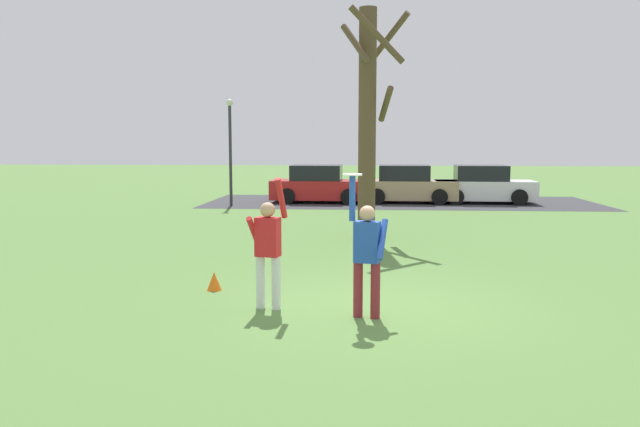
% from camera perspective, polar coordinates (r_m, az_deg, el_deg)
% --- Properties ---
extents(ground_plane, '(120.00, 120.00, 0.00)m').
position_cam_1_polar(ground_plane, '(9.89, 5.03, -8.53)').
color(ground_plane, '#567F3D').
extents(person_catcher, '(0.57, 0.48, 2.08)m').
position_cam_1_polar(person_catcher, '(9.16, 4.28, -3.44)').
color(person_catcher, maroon).
rests_on(person_catcher, ground_plane).
extents(person_defender, '(0.61, 0.53, 2.04)m').
position_cam_1_polar(person_defender, '(9.65, -4.74, -2.94)').
color(person_defender, silver).
rests_on(person_defender, ground_plane).
extents(frisbee_disc, '(0.28, 0.28, 0.02)m').
position_cam_1_polar(frisbee_disc, '(9.09, 2.96, 3.54)').
color(frisbee_disc, white).
rests_on(frisbee_disc, person_catcher).
extents(parked_car_red, '(4.15, 2.13, 1.59)m').
position_cam_1_polar(parked_car_red, '(26.75, -0.09, 2.56)').
color(parked_car_red, red).
rests_on(parked_car_red, ground_plane).
extents(parked_car_tan, '(4.15, 2.13, 1.59)m').
position_cam_1_polar(parked_car_tan, '(26.91, 7.85, 2.52)').
color(parked_car_tan, tan).
rests_on(parked_car_tan, ground_plane).
extents(parked_car_white, '(4.15, 2.13, 1.59)m').
position_cam_1_polar(parked_car_white, '(27.36, 14.57, 2.44)').
color(parked_car_white, white).
rests_on(parked_car_white, ground_plane).
extents(parking_strip, '(16.42, 6.40, 0.01)m').
position_cam_1_polar(parking_strip, '(27.15, 7.31, 1.04)').
color(parking_strip, '#38383D').
rests_on(parking_strip, ground_plane).
extents(bare_tree_tall, '(1.86, 2.10, 6.01)m').
position_cam_1_polar(bare_tree_tall, '(16.76, 4.39, 8.74)').
color(bare_tree_tall, brown).
rests_on(bare_tree_tall, ground_plane).
extents(lamppost_by_lot, '(0.28, 0.28, 4.26)m').
position_cam_1_polar(lamppost_by_lot, '(25.57, -8.14, 6.48)').
color(lamppost_by_lot, '#2D2D33').
rests_on(lamppost_by_lot, ground_plane).
extents(field_cone_orange, '(0.26, 0.26, 0.32)m').
position_cam_1_polar(field_cone_orange, '(11.12, -9.56, -6.06)').
color(field_cone_orange, orange).
rests_on(field_cone_orange, ground_plane).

